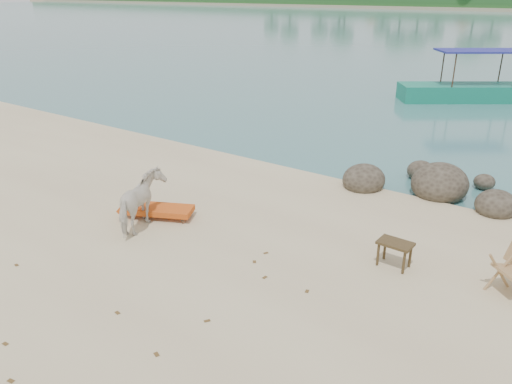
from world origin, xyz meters
TOP-DOWN VIEW (x-y plane):
  - boulders at (2.07, 6.47)m, footprint 6.33×2.78m
  - cow at (-2.75, 0.90)m, footprint 1.16×1.55m
  - side_table at (2.13, 2.48)m, footprint 0.62×0.41m
  - lounge_chair at (-2.86, 1.51)m, footprint 1.85×1.32m
  - boat_near at (-0.53, 19.10)m, footprint 7.14×5.81m
  - dead_leaves at (-0.07, -0.95)m, footprint 8.84×5.04m

SIDE VIEW (x-z plane):
  - dead_leaves at x=-0.07m, z-range 0.01..0.01m
  - boulders at x=2.07m, z-range -0.32..0.70m
  - side_table at x=2.13m, z-range 0.00..0.49m
  - lounge_chair at x=-2.86m, z-range 0.00..0.53m
  - cow at x=-2.75m, z-range 0.00..1.19m
  - boat_near at x=-0.53m, z-range 0.00..3.67m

